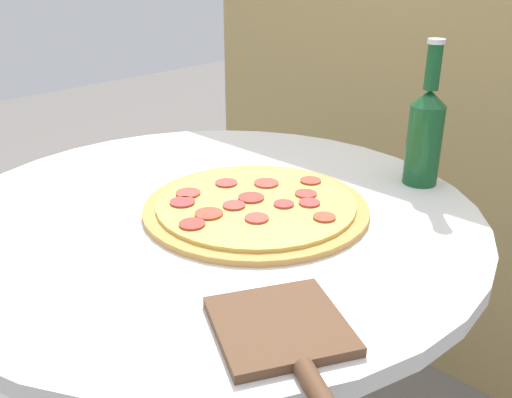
% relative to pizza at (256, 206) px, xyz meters
% --- Properties ---
extents(table, '(0.87, 0.87, 0.75)m').
position_rel_pizza_xyz_m(table, '(-0.06, -0.05, -0.20)').
color(table, silver).
rests_on(table, ground_plane).
extents(fence_panel, '(1.58, 0.04, 1.66)m').
position_rel_pizza_xyz_m(fence_panel, '(-0.06, 0.75, 0.07)').
color(fence_panel, tan).
rests_on(fence_panel, ground_plane).
extents(pizza, '(0.36, 0.36, 0.02)m').
position_rel_pizza_xyz_m(pizza, '(0.00, 0.00, 0.00)').
color(pizza, '#C68E47').
rests_on(pizza, table).
extents(beer_bottle, '(0.06, 0.06, 0.25)m').
position_rel_pizza_xyz_m(beer_bottle, '(0.13, 0.29, 0.09)').
color(beer_bottle, '#144C23').
rests_on(beer_bottle, table).
extents(pizza_paddle, '(0.30, 0.22, 0.02)m').
position_rel_pizza_xyz_m(pizza_paddle, '(0.27, -0.23, -0.00)').
color(pizza_paddle, brown).
rests_on(pizza_paddle, table).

